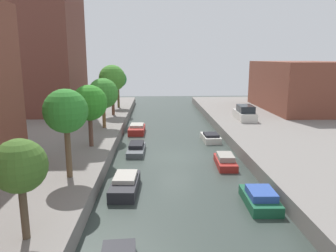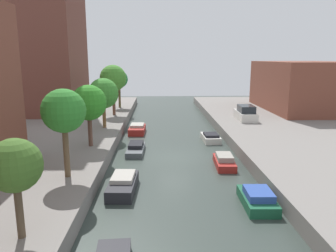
# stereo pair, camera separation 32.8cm
# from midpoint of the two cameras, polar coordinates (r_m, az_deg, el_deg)

# --- Properties ---
(ground_plane) EXTENTS (84.00, 84.00, 0.00)m
(ground_plane) POSITION_cam_midpoint_polar(r_m,az_deg,el_deg) (26.16, 1.59, -5.48)
(ground_plane) COLOR #333D38
(apartment_tower_far) EXTENTS (10.00, 9.91, 23.49)m
(apartment_tower_far) POSITION_cam_midpoint_polar(r_m,az_deg,el_deg) (44.14, -22.04, 17.50)
(apartment_tower_far) COLOR brown
(apartment_tower_far) RESTS_ON quay_left
(low_block_right) EXTENTS (10.00, 15.24, 6.31)m
(low_block_right) POSITION_cam_midpoint_polar(r_m,az_deg,el_deg) (46.96, 22.89, 6.52)
(low_block_right) COLOR brown
(low_block_right) RESTS_ON quay_right
(street_tree_0) EXTENTS (2.03, 2.03, 3.94)m
(street_tree_0) POSITION_cam_midpoint_polar(r_m,az_deg,el_deg) (13.28, -24.64, -6.46)
(street_tree_0) COLOR #4F3F2E
(street_tree_0) RESTS_ON quay_left
(street_tree_1) EXTENTS (2.50, 2.50, 5.14)m
(street_tree_1) POSITION_cam_midpoint_polar(r_m,az_deg,el_deg) (19.15, -17.38, 2.42)
(street_tree_1) COLOR brown
(street_tree_1) RESTS_ON quay_left
(street_tree_2) EXTENTS (2.75, 2.75, 4.81)m
(street_tree_2) POSITION_cam_midpoint_polar(r_m,az_deg,el_deg) (25.68, -13.38, 3.94)
(street_tree_2) COLOR brown
(street_tree_2) RESTS_ON quay_left
(street_tree_3) EXTENTS (2.96, 2.96, 4.89)m
(street_tree_3) POSITION_cam_midpoint_polar(r_m,az_deg,el_deg) (32.38, -11.00, 5.60)
(street_tree_3) COLOR brown
(street_tree_3) RESTS_ON quay_left
(street_tree_4) EXTENTS (3.15, 3.15, 5.99)m
(street_tree_4) POSITION_cam_midpoint_polar(r_m,az_deg,el_deg) (39.52, -9.39, 8.22)
(street_tree_4) COLOR brown
(street_tree_4) RESTS_ON quay_left
(street_tree_5) EXTENTS (2.42, 2.42, 5.14)m
(street_tree_5) POSITION_cam_midpoint_polar(r_m,az_deg,el_deg) (45.55, -8.38, 8.09)
(street_tree_5) COLOR brown
(street_tree_5) RESTS_ON quay_left
(parked_car) EXTENTS (1.92, 4.64, 1.63)m
(parked_car) POSITION_cam_midpoint_polar(r_m,az_deg,el_deg) (37.41, 13.67, 2.13)
(parked_car) COLOR beige
(parked_car) RESTS_ON quay_right
(moored_boat_left_2) EXTENTS (1.68, 3.71, 0.94)m
(moored_boat_left_2) POSITION_cam_midpoint_polar(r_m,az_deg,el_deg) (19.82, -7.44, -10.14)
(moored_boat_left_2) COLOR #232328
(moored_boat_left_2) RESTS_ON ground_plane
(moored_boat_left_3) EXTENTS (1.47, 3.72, 0.77)m
(moored_boat_left_3) POSITION_cam_midpoint_polar(r_m,az_deg,el_deg) (27.47, -5.33, -3.98)
(moored_boat_left_3) COLOR #4C5156
(moored_boat_left_3) RESTS_ON ground_plane
(moored_boat_left_4) EXTENTS (1.70, 3.43, 0.92)m
(moored_boat_left_4) POSITION_cam_midpoint_polar(r_m,az_deg,el_deg) (34.48, -5.15, -0.55)
(moored_boat_left_4) COLOR maroon
(moored_boat_left_4) RESTS_ON ground_plane
(moored_boat_right_1) EXTENTS (1.66, 3.21, 0.94)m
(moored_boat_right_1) POSITION_cam_midpoint_polar(r_m,az_deg,el_deg) (18.54, 15.94, -12.19)
(moored_boat_right_1) COLOR #195638
(moored_boat_right_1) RESTS_ON ground_plane
(moored_boat_right_2) EXTENTS (1.46, 3.31, 0.89)m
(moored_boat_right_2) POSITION_cam_midpoint_polar(r_m,az_deg,el_deg) (24.34, 10.23, -6.11)
(moored_boat_right_2) COLOR maroon
(moored_boat_right_2) RESTS_ON ground_plane
(moored_boat_right_3) EXTENTS (1.61, 3.07, 0.80)m
(moored_boat_right_3) POSITION_cam_midpoint_polar(r_m,az_deg,el_deg) (31.24, 7.77, -2.03)
(moored_boat_right_3) COLOR beige
(moored_boat_right_3) RESTS_ON ground_plane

